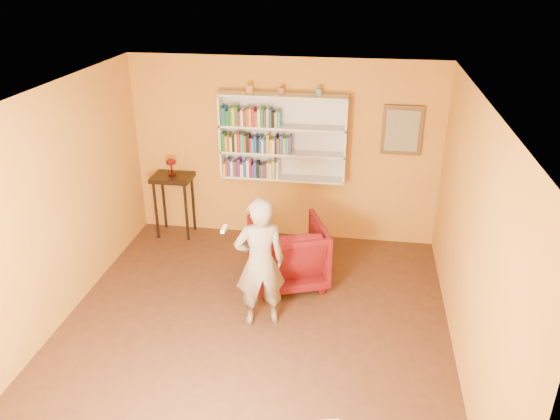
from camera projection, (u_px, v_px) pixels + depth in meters
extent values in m
cube|color=#412414|center=(252.00, 336.00, 6.30)|extent=(5.30, 5.80, 0.12)
cube|color=#C07B23|center=(284.00, 151.00, 7.97)|extent=(5.30, 0.04, 2.70)
cube|color=#C07B23|center=(168.00, 404.00, 3.45)|extent=(5.30, 0.04, 2.70)
cube|color=#C07B23|center=(48.00, 213.00, 6.02)|extent=(0.04, 5.80, 2.70)
cube|color=#C07B23|center=(474.00, 243.00, 5.39)|extent=(0.04, 5.80, 2.70)
cube|color=white|center=(246.00, 96.00, 5.13)|extent=(5.30, 5.80, 0.06)
cube|color=silver|center=(284.00, 135.00, 7.83)|extent=(1.80, 0.03, 1.20)
cube|color=silver|center=(222.00, 135.00, 7.83)|extent=(0.03, 0.28, 1.20)
cube|color=silver|center=(345.00, 141.00, 7.59)|extent=(0.03, 0.28, 1.20)
cube|color=silver|center=(283.00, 177.00, 7.96)|extent=(1.80, 0.28, 0.03)
cube|color=silver|center=(283.00, 153.00, 7.80)|extent=(1.80, 0.28, 0.03)
cube|color=silver|center=(283.00, 127.00, 7.64)|extent=(1.80, 0.28, 0.03)
cube|color=silver|center=(283.00, 96.00, 7.46)|extent=(1.80, 0.28, 0.03)
cube|color=gold|center=(226.00, 168.00, 7.99)|extent=(0.04, 0.18, 0.20)
cube|color=maroon|center=(228.00, 167.00, 7.98)|extent=(0.03, 0.18, 0.25)
cube|color=#214599|center=(230.00, 166.00, 7.97)|extent=(0.03, 0.17, 0.26)
cube|color=silver|center=(233.00, 168.00, 7.96)|extent=(0.03, 0.14, 0.23)
cube|color=brown|center=(235.00, 168.00, 7.96)|extent=(0.03, 0.17, 0.23)
cube|color=#57256F|center=(237.00, 168.00, 7.96)|extent=(0.03, 0.18, 0.23)
cube|color=#57256F|center=(240.00, 167.00, 7.94)|extent=(0.04, 0.16, 0.26)
cube|color=silver|center=(243.00, 169.00, 7.95)|extent=(0.04, 0.16, 0.19)
cube|color=#214599|center=(246.00, 168.00, 7.94)|extent=(0.04, 0.18, 0.24)
cube|color=silver|center=(249.00, 168.00, 7.92)|extent=(0.04, 0.14, 0.26)
cube|color=maroon|center=(251.00, 168.00, 7.94)|extent=(0.02, 0.19, 0.23)
cube|color=#57256F|center=(253.00, 170.00, 7.93)|extent=(0.02, 0.16, 0.19)
cube|color=#214599|center=(256.00, 169.00, 7.92)|extent=(0.04, 0.16, 0.23)
cube|color=black|center=(259.00, 169.00, 7.90)|extent=(0.03, 0.14, 0.23)
cube|color=#176A25|center=(261.00, 170.00, 7.91)|extent=(0.02, 0.14, 0.20)
cube|color=#57256F|center=(263.00, 170.00, 7.91)|extent=(0.04, 0.17, 0.21)
cube|color=#57256F|center=(266.00, 169.00, 7.90)|extent=(0.03, 0.17, 0.22)
cube|color=gold|center=(269.00, 169.00, 7.89)|extent=(0.04, 0.15, 0.24)
cube|color=silver|center=(271.00, 169.00, 7.90)|extent=(0.03, 0.19, 0.23)
cube|color=gold|center=(274.00, 168.00, 7.88)|extent=(0.04, 0.18, 0.27)
cube|color=teal|center=(276.00, 169.00, 7.86)|extent=(0.02, 0.14, 0.25)
cube|color=silver|center=(278.00, 169.00, 7.86)|extent=(0.02, 0.16, 0.26)
cube|color=#176A25|center=(224.00, 141.00, 7.81)|extent=(0.04, 0.15, 0.26)
cube|color=gold|center=(227.00, 143.00, 7.82)|extent=(0.03, 0.16, 0.22)
cube|color=brown|center=(230.00, 142.00, 7.81)|extent=(0.03, 0.17, 0.24)
cube|color=silver|center=(232.00, 143.00, 7.81)|extent=(0.03, 0.16, 0.21)
cube|color=black|center=(234.00, 142.00, 7.81)|extent=(0.03, 0.18, 0.24)
cube|color=gold|center=(237.00, 142.00, 7.79)|extent=(0.03, 0.16, 0.26)
cube|color=maroon|center=(240.00, 142.00, 7.79)|extent=(0.04, 0.17, 0.26)
cube|color=teal|center=(243.00, 142.00, 7.79)|extent=(0.04, 0.18, 0.26)
cube|color=brown|center=(246.00, 143.00, 7.78)|extent=(0.03, 0.16, 0.24)
cube|color=black|center=(249.00, 143.00, 7.76)|extent=(0.04, 0.15, 0.25)
cube|color=maroon|center=(251.00, 144.00, 7.78)|extent=(0.03, 0.18, 0.21)
cube|color=teal|center=(254.00, 144.00, 7.77)|extent=(0.03, 0.17, 0.20)
cube|color=#214599|center=(256.00, 143.00, 7.75)|extent=(0.04, 0.15, 0.24)
cube|color=black|center=(259.00, 144.00, 7.75)|extent=(0.03, 0.16, 0.21)
cube|color=#214599|center=(261.00, 144.00, 7.76)|extent=(0.03, 0.19, 0.23)
cube|color=silver|center=(263.00, 145.00, 7.76)|extent=(0.03, 0.18, 0.20)
cube|color=#214599|center=(266.00, 145.00, 7.74)|extent=(0.04, 0.15, 0.20)
cube|color=gold|center=(269.00, 143.00, 7.73)|extent=(0.03, 0.18, 0.27)
cube|color=gold|center=(271.00, 145.00, 7.74)|extent=(0.03, 0.17, 0.21)
cube|color=silver|center=(274.00, 146.00, 7.72)|extent=(0.04, 0.14, 0.20)
cube|color=black|center=(277.00, 143.00, 7.72)|extent=(0.03, 0.18, 0.26)
cube|color=brown|center=(279.00, 145.00, 7.71)|extent=(0.03, 0.16, 0.22)
cube|color=#214599|center=(282.00, 144.00, 7.70)|extent=(0.04, 0.15, 0.26)
cube|color=gold|center=(285.00, 145.00, 7.71)|extent=(0.03, 0.19, 0.23)
cube|color=teal|center=(288.00, 145.00, 7.69)|extent=(0.04, 0.16, 0.24)
cube|color=#57256F|center=(291.00, 144.00, 7.68)|extent=(0.03, 0.17, 0.26)
cube|color=#176A25|center=(223.00, 115.00, 7.66)|extent=(0.02, 0.16, 0.26)
cube|color=#214599|center=(225.00, 116.00, 7.66)|extent=(0.04, 0.18, 0.25)
cube|color=#176A25|center=(228.00, 117.00, 7.65)|extent=(0.04, 0.15, 0.21)
cube|color=#176A25|center=(231.00, 116.00, 7.64)|extent=(0.03, 0.15, 0.25)
cube|color=gold|center=(234.00, 116.00, 7.64)|extent=(0.04, 0.17, 0.26)
cube|color=#176A25|center=(237.00, 116.00, 7.62)|extent=(0.04, 0.15, 0.27)
cube|color=maroon|center=(240.00, 118.00, 7.63)|extent=(0.04, 0.16, 0.21)
cube|color=silver|center=(243.00, 117.00, 7.63)|extent=(0.03, 0.17, 0.23)
cube|color=brown|center=(245.00, 118.00, 7.62)|extent=(0.03, 0.16, 0.22)
cube|color=brown|center=(248.00, 117.00, 7.60)|extent=(0.04, 0.14, 0.25)
cube|color=gold|center=(251.00, 117.00, 7.60)|extent=(0.04, 0.15, 0.25)
cube|color=maroon|center=(254.00, 117.00, 7.61)|extent=(0.04, 0.18, 0.25)
cube|color=brown|center=(257.00, 118.00, 7.60)|extent=(0.04, 0.16, 0.21)
cube|color=silver|center=(260.00, 117.00, 7.58)|extent=(0.04, 0.14, 0.25)
cube|color=#176A25|center=(263.00, 117.00, 7.58)|extent=(0.04, 0.18, 0.26)
cube|color=#57256F|center=(266.00, 118.00, 7.59)|extent=(0.02, 0.18, 0.24)
cube|color=gold|center=(268.00, 117.00, 7.57)|extent=(0.03, 0.16, 0.26)
cube|color=#214599|center=(271.00, 117.00, 7.56)|extent=(0.03, 0.16, 0.25)
cube|color=black|center=(274.00, 119.00, 7.56)|extent=(0.04, 0.14, 0.22)
cube|color=gold|center=(277.00, 119.00, 7.56)|extent=(0.03, 0.17, 0.22)
cube|color=teal|center=(279.00, 119.00, 7.55)|extent=(0.04, 0.16, 0.22)
cube|color=#AA7130|center=(250.00, 89.00, 7.49)|extent=(0.08, 0.08, 0.11)
cube|color=#983C32|center=(281.00, 91.00, 7.44)|extent=(0.07, 0.07, 0.09)
cube|color=slate|center=(319.00, 92.00, 7.36)|extent=(0.07, 0.07, 0.10)
cube|color=#563A18|center=(402.00, 130.00, 7.52)|extent=(0.55, 0.04, 0.70)
cube|color=gray|center=(402.00, 131.00, 7.50)|extent=(0.45, 0.02, 0.58)
cylinder|color=black|center=(156.00, 211.00, 8.21)|extent=(0.04, 0.04, 0.90)
cylinder|color=black|center=(186.00, 213.00, 8.15)|extent=(0.04, 0.04, 0.90)
cylinder|color=black|center=(164.00, 202.00, 8.52)|extent=(0.04, 0.04, 0.90)
cylinder|color=black|center=(193.00, 203.00, 8.46)|extent=(0.04, 0.04, 0.90)
cube|color=black|center=(172.00, 178.00, 8.13)|extent=(0.59, 0.45, 0.06)
cylinder|color=maroon|center=(172.00, 175.00, 8.11)|extent=(0.11, 0.11, 0.02)
cylinder|color=maroon|center=(172.00, 170.00, 8.08)|extent=(0.03, 0.03, 0.14)
ellipsoid|color=maroon|center=(171.00, 162.00, 8.03)|extent=(0.15, 0.15, 0.10)
cylinder|color=beige|center=(176.00, 163.00, 8.02)|extent=(0.01, 0.01, 0.11)
cylinder|color=beige|center=(176.00, 161.00, 8.07)|extent=(0.01, 0.01, 0.11)
cylinder|color=beige|center=(173.00, 161.00, 8.10)|extent=(0.01, 0.01, 0.11)
cylinder|color=beige|center=(169.00, 161.00, 8.09)|extent=(0.01, 0.01, 0.11)
cylinder|color=beige|center=(166.00, 162.00, 8.04)|extent=(0.01, 0.01, 0.11)
cylinder|color=beige|center=(166.00, 164.00, 7.99)|extent=(0.01, 0.01, 0.11)
cylinder|color=beige|center=(169.00, 164.00, 7.96)|extent=(0.01, 0.01, 0.11)
cylinder|color=beige|center=(173.00, 164.00, 7.98)|extent=(0.01, 0.01, 0.11)
imported|color=#4C050B|center=(288.00, 253.00, 7.08)|extent=(1.19, 1.21, 0.86)
imported|color=#7C6D5B|center=(260.00, 263.00, 6.13)|extent=(0.67, 0.55, 1.59)
cube|color=white|center=(224.00, 229.00, 5.75)|extent=(0.04, 0.15, 0.04)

